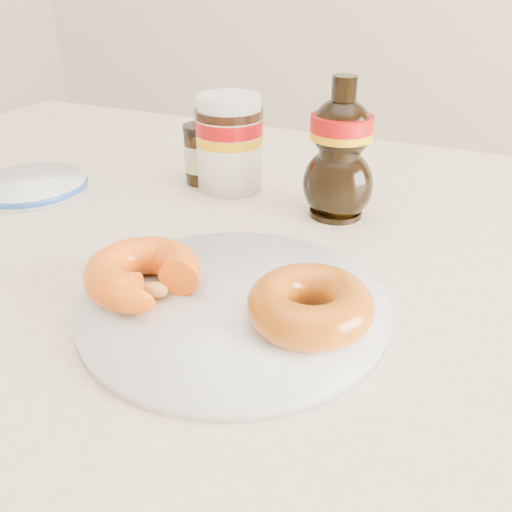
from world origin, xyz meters
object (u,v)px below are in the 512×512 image
at_px(dark_jar, 203,155).
at_px(blue_rim_saucer, 29,185).
at_px(donut_whole, 310,305).
at_px(donut_bitten, 143,273).
at_px(syrup_bottle, 340,149).
at_px(dining_table, 239,293).
at_px(nutella_jar, 230,139).
at_px(plate, 234,305).

relative_size(dark_jar, blue_rim_saucer, 0.53).
bearing_deg(donut_whole, donut_bitten, -175.49).
bearing_deg(syrup_bottle, donut_bitten, -110.32).
bearing_deg(dark_jar, dining_table, -48.08).
bearing_deg(dining_table, donut_whole, -47.63).
bearing_deg(syrup_bottle, blue_rim_saucer, -166.62).
distance_m(donut_whole, blue_rim_saucer, 0.50).
distance_m(donut_bitten, blue_rim_saucer, 0.36).
distance_m(dining_table, donut_bitten, 0.21).
height_order(donut_whole, nutella_jar, nutella_jar).
bearing_deg(dark_jar, blue_rim_saucer, -146.91).
xyz_separation_m(donut_whole, nutella_jar, (-0.22, 0.29, 0.04)).
bearing_deg(nutella_jar, donut_whole, -52.70).
height_order(dining_table, donut_bitten, donut_bitten).
bearing_deg(plate, donut_bitten, -165.66).
height_order(plate, syrup_bottle, syrup_bottle).
bearing_deg(dark_jar, donut_whole, -47.83).
bearing_deg(donut_bitten, nutella_jar, 87.64).
bearing_deg(plate, syrup_bottle, 85.76).
xyz_separation_m(syrup_bottle, blue_rim_saucer, (-0.42, -0.10, -0.08)).
distance_m(dining_table, plate, 0.19).
relative_size(donut_bitten, donut_whole, 1.00).
distance_m(donut_whole, dark_jar, 0.40).
distance_m(donut_bitten, syrup_bottle, 0.30).
relative_size(donut_bitten, syrup_bottle, 0.63).
bearing_deg(donut_whole, blue_rim_saucer, 160.90).
xyz_separation_m(dining_table, blue_rim_saucer, (-0.33, 0.00, 0.09)).
relative_size(donut_whole, nutella_jar, 0.83).
height_order(plate, donut_bitten, donut_bitten).
relative_size(plate, syrup_bottle, 1.65).
bearing_deg(syrup_bottle, donut_whole, -77.52).
relative_size(donut_whole, syrup_bottle, 0.62).
bearing_deg(blue_rim_saucer, donut_bitten, -29.41).
bearing_deg(dark_jar, plate, -56.34).
relative_size(nutella_jar, dark_jar, 1.54).
xyz_separation_m(plate, syrup_bottle, (0.02, 0.25, 0.08)).
relative_size(dining_table, dark_jar, 16.61).
xyz_separation_m(nutella_jar, dark_jar, (-0.05, 0.00, -0.03)).
height_order(dining_table, dark_jar, dark_jar).
distance_m(plate, syrup_bottle, 0.27).
height_order(plate, blue_rim_saucer, blue_rim_saucer).
bearing_deg(donut_bitten, blue_rim_saucer, 136.53).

